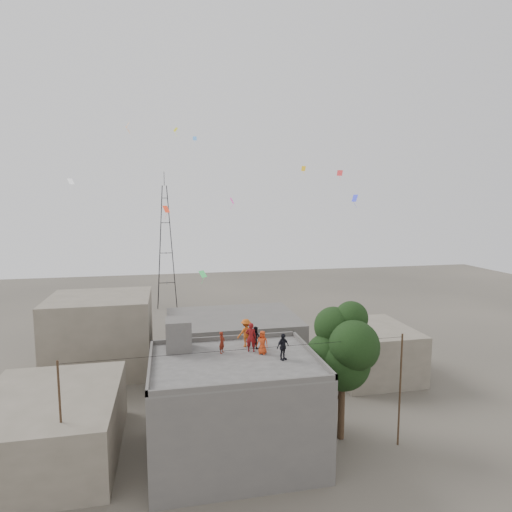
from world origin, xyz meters
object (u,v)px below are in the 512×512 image
Objects in this scene: stair_head_box at (178,335)px; person_dark_adult at (283,347)px; tree at (345,349)px; transmission_tower at (166,246)px; person_red_adult at (251,337)px.

person_dark_adult is at bearing -26.82° from stair_head_box.
stair_head_box is at bearing 169.26° from tree.
transmission_tower reaches higher than tree.
person_red_adult reaches higher than person_dark_adult.
transmission_tower is 39.07m from person_red_adult.
tree is 41.12m from transmission_tower.
stair_head_box is 0.22× the size of tree.
person_red_adult is 1.15× the size of person_dark_adult.
stair_head_box is 1.23× the size of person_dark_adult.
stair_head_box reaches higher than person_red_adult.
transmission_tower is at bearing 70.07° from person_dark_adult.
tree is (10.57, -2.00, -1.00)m from stair_head_box.
person_red_adult is at bearing 172.95° from tree.
tree is at bearing -15.98° from person_dark_adult.
person_red_adult is 2.43m from person_dark_adult.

